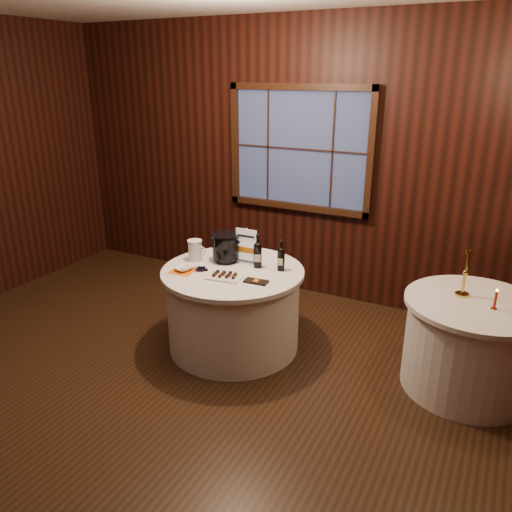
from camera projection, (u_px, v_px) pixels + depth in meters
The scene contains 16 objects.
ground at pixel (170, 403), 3.89m from camera, with size 6.00×6.00×0.00m, color black.
back_wall at pixel (300, 158), 5.42m from camera, with size 6.00×0.10×3.00m.
main_table at pixel (233, 308), 4.59m from camera, with size 1.28×1.28×0.77m.
side_table at pixel (470, 345), 3.97m from camera, with size 1.08×1.08×0.77m.
sign_stand at pixel (247, 251), 4.57m from camera, with size 0.21×0.10×0.34m.
port_bottle_left at pixel (258, 253), 4.46m from camera, with size 0.07×0.09×0.31m.
port_bottle_right at pixel (281, 257), 4.40m from camera, with size 0.07×0.07×0.28m.
ice_bucket at pixel (226, 247), 4.60m from camera, with size 0.26×0.26×0.26m.
chocolate_plate at pixel (225, 276), 4.27m from camera, with size 0.33×0.24×0.04m.
chocolate_box at pixel (256, 281), 4.18m from camera, with size 0.20×0.10×0.02m, color black.
grape_bunch at pixel (201, 269), 4.40m from camera, with size 0.18×0.10×0.04m.
glass_pitcher at pixel (195, 250), 4.64m from camera, with size 0.18×0.14×0.20m.
orange_napkin at pixel (183, 271), 4.42m from camera, with size 0.21×0.21×0.00m, color orange.
cracker_bowl at pixel (183, 269), 4.42m from camera, with size 0.14×0.14×0.03m, color white.
brass_candlestick at pixel (464, 279), 3.89m from camera, with size 0.11×0.11×0.38m.
red_candle at pixel (495, 301), 3.69m from camera, with size 0.05×0.05×0.17m.
Camera 1 is at (2.10, -2.57, 2.44)m, focal length 35.00 mm.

